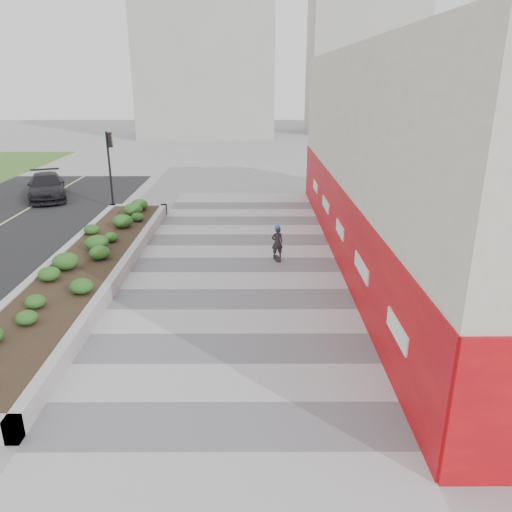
# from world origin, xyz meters

# --- Properties ---
(ground) EXTENTS (160.00, 160.00, 0.00)m
(ground) POSITION_xyz_m (0.00, 0.00, 0.00)
(ground) COLOR gray
(ground) RESTS_ON ground
(walkway) EXTENTS (8.00, 36.00, 0.01)m
(walkway) POSITION_xyz_m (0.00, 3.00, 0.01)
(walkway) COLOR #A8A8AD
(walkway) RESTS_ON ground
(building) EXTENTS (6.04, 24.08, 8.00)m
(building) POSITION_xyz_m (6.98, 8.98, 3.98)
(building) COLOR beige
(building) RESTS_ON ground
(planter) EXTENTS (3.00, 18.00, 0.90)m
(planter) POSITION_xyz_m (-5.50, 7.00, 0.42)
(planter) COLOR #9E9EA0
(planter) RESTS_ON ground
(traffic_signal_near) EXTENTS (0.33, 0.28, 4.20)m
(traffic_signal_near) POSITION_xyz_m (-7.23, 17.50, 2.76)
(traffic_signal_near) COLOR black
(traffic_signal_near) RESTS_ON ground
(distant_bldg_north_l) EXTENTS (16.00, 12.00, 20.00)m
(distant_bldg_north_l) POSITION_xyz_m (-5.00, 55.00, 10.00)
(distant_bldg_north_l) COLOR #ADAAA3
(distant_bldg_north_l) RESTS_ON ground
(distant_bldg_north_r) EXTENTS (14.00, 10.00, 24.00)m
(distant_bldg_north_r) POSITION_xyz_m (15.00, 60.00, 12.00)
(distant_bldg_north_r) COLOR #ADAAA3
(distant_bldg_north_r) RESTS_ON ground
(manhole_cover) EXTENTS (0.44, 0.44, 0.01)m
(manhole_cover) POSITION_xyz_m (0.50, 3.00, 0.00)
(manhole_cover) COLOR #595654
(manhole_cover) RESTS_ON ground
(skateboarder) EXTENTS (0.54, 0.74, 1.46)m
(skateboarder) POSITION_xyz_m (1.60, 8.79, 0.74)
(skateboarder) COLOR beige
(skateboarder) RESTS_ON ground
(car_dark) EXTENTS (3.84, 5.52, 1.48)m
(car_dark) POSITION_xyz_m (-11.85, 19.69, 0.74)
(car_dark) COLOR black
(car_dark) RESTS_ON ground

